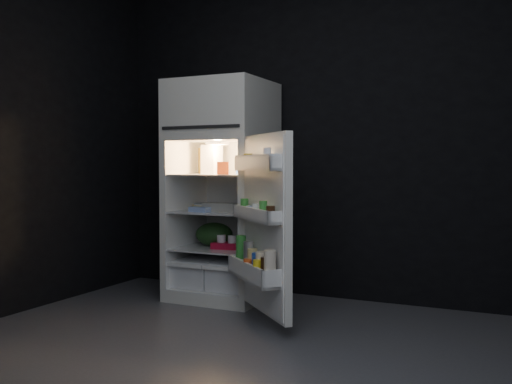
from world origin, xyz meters
The scene contains 17 objects.
floor centered at (0.00, 0.00, 0.00)m, with size 4.00×3.40×0.00m, color #505055.
wall_back centered at (0.00, 1.70, 1.35)m, with size 4.00×0.00×2.70m, color black.
refrigerator centered at (-0.86, 1.32, 0.96)m, with size 0.76×0.71×1.78m.
fridge_door centered at (-0.21, 0.68, 0.68)m, with size 0.65×0.64×1.22m.
milk_jug centered at (-0.98, 1.34, 1.15)m, with size 0.13×0.13×0.24m, color white.
mayo_jar centered at (-0.71, 1.37, 1.10)m, with size 0.11×0.11×0.14m, color #1E42A3.
jam_jar centered at (-0.63, 1.28, 1.09)m, with size 0.09×0.09×0.13m, color black.
amber_bottle centered at (-1.10, 1.41, 1.14)m, with size 0.09×0.09×0.22m, color #AA811B.
small_carton centered at (-0.76, 1.13, 1.08)m, with size 0.09×0.07×0.10m, color #DE511A.
egg_carton centered at (-0.80, 1.20, 0.76)m, with size 0.32×0.12×0.07m, color gray.
pie centered at (-1.00, 1.37, 0.75)m, with size 0.33×0.33×0.04m, color tan.
flat_package centered at (-0.95, 1.09, 0.75)m, with size 0.16×0.08×0.04m, color #8098C6.
wrapped_pkg centered at (-0.71, 1.44, 0.75)m, with size 0.12×0.10×0.05m, color beige.
produce_bag centered at (-0.94, 1.30, 0.52)m, with size 0.32×0.27×0.20m, color #193815.
yogurt_tray centered at (-0.76, 1.21, 0.45)m, with size 0.25×0.13×0.05m, color #AC0E29.
small_can_red centered at (-0.65, 1.40, 0.47)m, with size 0.07×0.07×0.09m, color #AC0E29.
small_can_silver centered at (-0.67, 1.44, 0.47)m, with size 0.08×0.08×0.09m, color white.
Camera 1 is at (1.40, -2.81, 1.09)m, focal length 40.00 mm.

